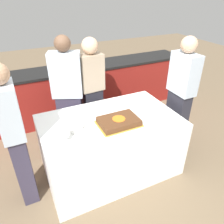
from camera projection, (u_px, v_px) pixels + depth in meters
ground_plane at (110, 167)px, 2.99m from camera, size 14.00×14.00×0.00m
back_counter at (74, 92)px, 3.99m from camera, size 4.40×0.58×0.92m
dining_table at (110, 145)px, 2.79m from camera, size 1.64×1.02×0.77m
cake at (119, 121)px, 2.50m from camera, size 0.49×0.35×0.07m
plate_stack at (73, 127)px, 2.43m from camera, size 0.23×0.23×0.04m
wine_glass at (65, 133)px, 2.17m from camera, size 0.06×0.06×0.18m
side_plate_near_cake at (102, 113)px, 2.72m from camera, size 0.20×0.20×0.00m
side_plate_right_edge at (153, 111)px, 2.77m from camera, size 0.20×0.20×0.00m
person_cutting_cake at (92, 90)px, 3.15m from camera, size 0.34×0.22×1.59m
person_seated_left at (15, 138)px, 2.18m from camera, size 0.20×0.33×1.61m
person_seated_right at (180, 97)px, 2.94m from camera, size 0.20×0.37×1.65m
person_standing_back at (68, 94)px, 3.02m from camera, size 0.45×0.34×1.64m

